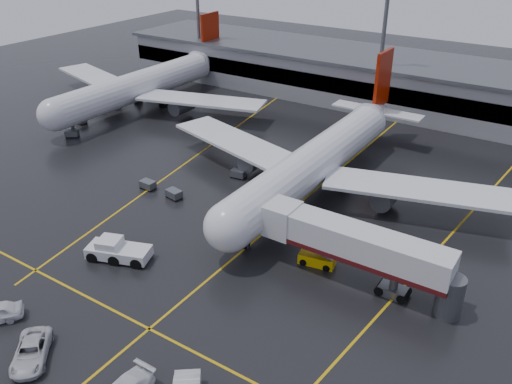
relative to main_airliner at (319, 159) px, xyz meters
The scene contains 19 objects.
ground 10.57m from the main_airliner, 90.00° to the right, with size 220.00×220.00×0.00m, color black.
apron_line_centre 10.57m from the main_airliner, 90.00° to the right, with size 0.25×90.00×0.02m, color gold.
apron_line_stop 31.98m from the main_airliner, 90.00° to the right, with size 60.00×0.25×0.02m, color gold.
apron_line_left 20.44m from the main_airliner, behind, with size 0.25×70.00×0.02m, color gold.
apron_line_right 18.49m from the main_airliner, ahead, with size 0.25×70.00×0.02m, color gold.
terminal 38.23m from the main_airliner, 90.00° to the left, with size 122.00×19.00×8.60m.
light_mast_left 56.34m from the main_airliner, 144.33° to the left, with size 3.00×1.20×25.45m.
light_mast_mid 34.26m from the main_airliner, 98.80° to the left, with size 3.00×1.20×25.45m.
main_airliner is the anchor object (origin of this frame).
second_airliner 43.68m from the main_airliner, 164.05° to the left, with size 48.80×45.60×14.10m.
jet_bridge 19.68m from the main_airliner, 52.90° to the right, with size 19.90×3.40×6.05m.
pushback_tractor 27.73m from the main_airliner, 111.51° to the right, with size 7.07×4.72×2.34m.
belt_loader 17.41m from the main_airliner, 62.99° to the right, with size 3.90×2.24×2.34m.
service_van_a 39.93m from the main_airliner, 97.89° to the right, with size 2.52×5.46×1.52m, color silver.
baggage_cart_a 18.96m from the main_airliner, 138.34° to the right, with size 2.20×1.64×1.12m.
baggage_cart_b 22.46m from the main_airliner, 146.34° to the right, with size 2.05×1.38×1.12m.
baggage_cart_c 11.48m from the main_airliner, 163.30° to the right, with size 2.16×1.56×1.12m.
baggage_cart_d 45.08m from the main_airliner, behind, with size 2.19×1.63×1.12m.
baggage_cart_e 41.73m from the main_airliner, behind, with size 2.38×2.20×1.12m.
Camera 1 is at (26.88, -46.21, 31.96)m, focal length 37.17 mm.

